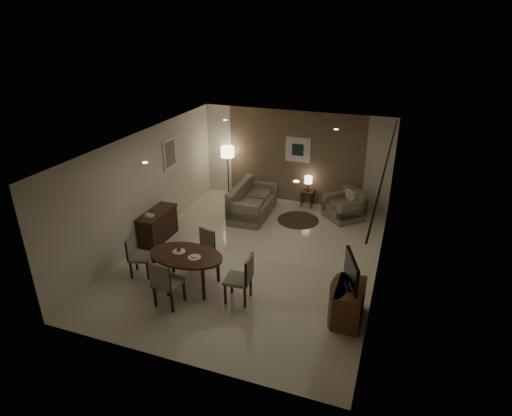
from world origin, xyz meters
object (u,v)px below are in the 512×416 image
at_px(console_desk, 158,226).
at_px(chair_right, 238,279).
at_px(sofa, 253,200).
at_px(tv_cabinet, 349,303).
at_px(dining_table, 187,270).
at_px(armchair, 344,205).
at_px(chair_far, 201,251).
at_px(side_table, 307,198).
at_px(chair_near, 169,282).
at_px(chair_left, 141,257).
at_px(floor_lamp, 228,172).

distance_m(console_desk, chair_right, 3.23).
bearing_deg(sofa, tv_cabinet, -140.67).
distance_m(dining_table, armchair, 4.97).
bearing_deg(armchair, tv_cabinet, -33.96).
relative_size(dining_table, armchair, 1.72).
xyz_separation_m(dining_table, chair_right, (1.17, -0.11, 0.13)).
height_order(tv_cabinet, armchair, armchair).
relative_size(chair_far, side_table, 1.95).
xyz_separation_m(tv_cabinet, sofa, (-3.19, 3.64, 0.08)).
relative_size(chair_near, chair_left, 1.11).
distance_m(chair_near, side_table, 5.63).
distance_m(armchair, side_table, 1.24).
bearing_deg(chair_left, dining_table, -107.84).
relative_size(chair_near, sofa, 0.54).
distance_m(console_desk, chair_near, 2.71).
xyz_separation_m(tv_cabinet, floor_lamp, (-4.35, 4.65, 0.43)).
relative_size(side_table, floor_lamp, 0.29).
distance_m(tv_cabinet, chair_left, 4.38).
relative_size(chair_near, chair_right, 1.01).
distance_m(chair_far, side_table, 4.35).
bearing_deg(tv_cabinet, console_desk, 162.95).
bearing_deg(armchair, side_table, -157.42).
height_order(tv_cabinet, dining_table, dining_table).
height_order(chair_right, floor_lamp, floor_lamp).
bearing_deg(tv_cabinet, side_table, 111.85).
xyz_separation_m(console_desk, chair_far, (1.62, -0.88, 0.07)).
bearing_deg(tv_cabinet, chair_far, 169.26).
distance_m(console_desk, chair_far, 1.85).
bearing_deg(chair_far, armchair, 70.69).
xyz_separation_m(chair_left, chair_right, (2.27, -0.14, 0.05)).
relative_size(chair_right, armchair, 1.09).
relative_size(sofa, floor_lamp, 1.16).
bearing_deg(sofa, chair_left, 159.99).
distance_m(dining_table, chair_near, 0.68).
height_order(tv_cabinet, floor_lamp, floor_lamp).
xyz_separation_m(tv_cabinet, chair_left, (-4.38, -0.00, 0.09)).
distance_m(chair_near, floor_lamp, 5.45).
xyz_separation_m(tv_cabinet, chair_near, (-3.30, -0.69, 0.14)).
bearing_deg(floor_lamp, dining_table, -77.02).
distance_m(armchair, floor_lamp, 3.62).
xyz_separation_m(side_table, floor_lamp, (-2.45, -0.10, 0.55)).
relative_size(console_desk, chair_near, 1.21).
height_order(armchair, side_table, armchair).
bearing_deg(chair_right, armchair, 158.88).
bearing_deg(chair_left, chair_far, -77.38).
xyz_separation_m(chair_right, armchair, (1.33, 4.41, -0.09)).
height_order(chair_left, sofa, chair_left).
relative_size(console_desk, sofa, 0.66).
relative_size(armchair, floor_lamp, 0.58).
xyz_separation_m(console_desk, side_table, (2.99, 3.25, -0.14)).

